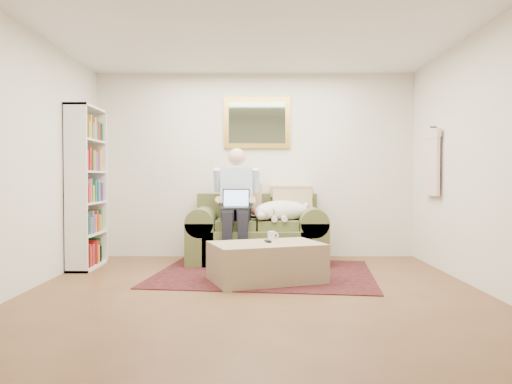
{
  "coord_description": "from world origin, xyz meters",
  "views": [
    {
      "loc": [
        0.03,
        -4.6,
        1.11
      ],
      "look_at": [
        0.01,
        1.36,
        0.95
      ],
      "focal_mm": 35.0,
      "sensor_mm": 36.0,
      "label": 1
    }
  ],
  "objects_px": {
    "sleeping_dog": "(282,211)",
    "seated_man": "(236,206)",
    "laptop": "(236,203)",
    "ottoman": "(266,262)",
    "bookshelf": "(87,187)",
    "sofa": "(257,239)",
    "coffee_mug": "(271,236)"
  },
  "relations": [
    {
      "from": "seated_man",
      "to": "sleeping_dog",
      "type": "relative_size",
      "value": 2.04
    },
    {
      "from": "laptop",
      "to": "sleeping_dog",
      "type": "height_order",
      "value": "laptop"
    },
    {
      "from": "sofa",
      "to": "ottoman",
      "type": "bearing_deg",
      "value": -85.46
    },
    {
      "from": "sofa",
      "to": "seated_man",
      "type": "bearing_deg",
      "value": -148.55
    },
    {
      "from": "ottoman",
      "to": "bookshelf",
      "type": "relative_size",
      "value": 0.58
    },
    {
      "from": "sofa",
      "to": "laptop",
      "type": "bearing_deg",
      "value": -138.98
    },
    {
      "from": "seated_man",
      "to": "laptop",
      "type": "distance_m",
      "value": 0.08
    },
    {
      "from": "ottoman",
      "to": "laptop",
      "type": "bearing_deg",
      "value": 109.76
    },
    {
      "from": "laptop",
      "to": "ottoman",
      "type": "bearing_deg",
      "value": -70.24
    },
    {
      "from": "sofa",
      "to": "sleeping_dog",
      "type": "height_order",
      "value": "sofa"
    },
    {
      "from": "sleeping_dog",
      "to": "seated_man",
      "type": "bearing_deg",
      "value": -172.87
    },
    {
      "from": "laptop",
      "to": "bookshelf",
      "type": "bearing_deg",
      "value": -174.56
    },
    {
      "from": "seated_man",
      "to": "sleeping_dog",
      "type": "xyz_separation_m",
      "value": [
        0.59,
        0.07,
        -0.07
      ]
    },
    {
      "from": "laptop",
      "to": "ottoman",
      "type": "height_order",
      "value": "laptop"
    },
    {
      "from": "sofa",
      "to": "coffee_mug",
      "type": "relative_size",
      "value": 18.0
    },
    {
      "from": "ottoman",
      "to": "coffee_mug",
      "type": "xyz_separation_m",
      "value": [
        0.06,
        0.23,
        0.26
      ]
    },
    {
      "from": "ottoman",
      "to": "bookshelf",
      "type": "height_order",
      "value": "bookshelf"
    },
    {
      "from": "coffee_mug",
      "to": "seated_man",
      "type": "bearing_deg",
      "value": 116.39
    },
    {
      "from": "sleeping_dog",
      "to": "ottoman",
      "type": "xyz_separation_m",
      "value": [
        -0.22,
        -1.18,
        -0.48
      ]
    },
    {
      "from": "sofa",
      "to": "sleeping_dog",
      "type": "relative_size",
      "value": 2.43
    },
    {
      "from": "laptop",
      "to": "ottoman",
      "type": "relative_size",
      "value": 0.3
    },
    {
      "from": "laptop",
      "to": "sleeping_dog",
      "type": "relative_size",
      "value": 0.47
    },
    {
      "from": "sofa",
      "to": "coffee_mug",
      "type": "bearing_deg",
      "value": -81.14
    },
    {
      "from": "sleeping_dog",
      "to": "bookshelf",
      "type": "height_order",
      "value": "bookshelf"
    },
    {
      "from": "seated_man",
      "to": "sleeping_dog",
      "type": "distance_m",
      "value": 0.6
    },
    {
      "from": "coffee_mug",
      "to": "bookshelf",
      "type": "height_order",
      "value": "bookshelf"
    },
    {
      "from": "coffee_mug",
      "to": "sofa",
      "type": "bearing_deg",
      "value": 98.86
    },
    {
      "from": "seated_man",
      "to": "ottoman",
      "type": "xyz_separation_m",
      "value": [
        0.37,
        -1.1,
        -0.55
      ]
    },
    {
      "from": "laptop",
      "to": "sleeping_dog",
      "type": "xyz_separation_m",
      "value": [
        0.59,
        0.14,
        -0.11
      ]
    },
    {
      "from": "bookshelf",
      "to": "seated_man",
      "type": "bearing_deg",
      "value": 7.57
    },
    {
      "from": "sleeping_dog",
      "to": "coffee_mug",
      "type": "xyz_separation_m",
      "value": [
        -0.16,
        -0.94,
        -0.22
      ]
    },
    {
      "from": "ottoman",
      "to": "sleeping_dog",
      "type": "bearing_deg",
      "value": 79.29
    }
  ]
}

